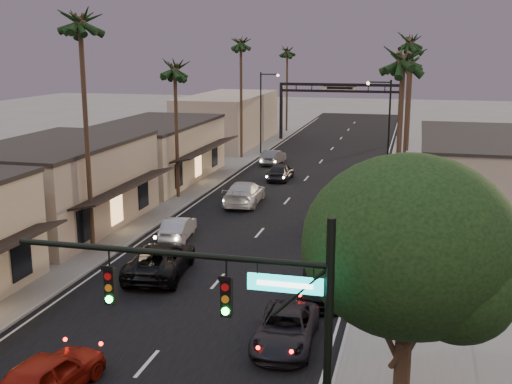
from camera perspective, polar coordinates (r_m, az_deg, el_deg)
The scene contains 29 objects.
ground at distance 52.74m, azimuth 3.41°, elevation -0.06°, with size 200.00×200.00×0.00m, color slate.
road at distance 57.55m, azimuth 4.34°, elevation 1.02°, with size 14.00×120.00×0.02m, color black.
sidewalk_left at distance 66.38m, azimuth -2.74°, elevation 2.67°, with size 5.00×92.00×0.12m, color slate.
sidewalk_right at distance 63.63m, azimuth 13.89°, elevation 1.87°, with size 5.00×92.00×0.12m, color slate.
storefront_mid at distance 43.80m, azimuth -17.08°, elevation 0.40°, with size 8.00×14.00×5.50m, color gray.
storefront_far at distance 57.87m, azimuth -8.95°, elevation 3.48°, with size 8.00×16.00×5.00m, color tan.
storefront_dist at distance 79.29m, azimuth -2.48°, elevation 6.48°, with size 8.00×20.00×6.00m, color gray.
building_right at distance 51.59m, azimuth 18.92°, elevation 1.81°, with size 8.00×18.00×5.00m, color gray.
traffic_signal at distance 16.43m, azimuth -0.27°, elevation -11.09°, with size 8.51×0.22×7.80m.
corner_tree at distance 18.90m, azimuth 13.64°, elevation -5.30°, with size 6.20×6.20×8.80m.
arch at distance 81.33m, azimuth 7.44°, elevation 8.34°, with size 15.20×0.40×7.27m.
streetlight_right at distance 55.98m, azimuth 11.47°, elevation 5.99°, with size 2.13×0.30×9.00m.
streetlight_left at distance 70.76m, azimuth 0.65°, elevation 7.62°, with size 2.13×0.30×9.00m.
palm_lb at distance 37.24m, azimuth -15.42°, elevation 14.91°, with size 3.20×3.20×15.20m.
palm_lc at distance 49.93m, azimuth -7.24°, elevation 11.26°, with size 3.20×3.20×12.20m.
palm_ld at distance 67.98m, azimuth -1.36°, elevation 13.39°, with size 3.20×3.20×14.20m.
palm_ra at distance 34.56m, azimuth 12.99°, elevation 12.01°, with size 3.20×3.20×13.20m.
palm_rb at distance 54.56m, azimuth 13.56°, elevation 13.19°, with size 3.20×3.20×14.20m.
palm_rc at distance 74.57m, azimuth 13.70°, elevation 11.49°, with size 3.20×3.20×12.20m.
palm_far at distance 90.30m, azimuth 2.80°, elevation 12.62°, with size 3.20×3.20×13.20m.
oncoming_red at distance 23.76m, azimuth -18.03°, elevation -15.25°, with size 1.91×4.74×1.62m, color maroon.
oncoming_pickup at distance 34.11m, azimuth -8.51°, elevation -5.97°, with size 2.77×6.00×1.67m, color black.
oncoming_silver at distance 40.29m, azimuth -6.94°, elevation -3.18°, with size 1.48×4.23×1.39m, color gray.
oncoming_white at distance 48.69m, azimuth -1.03°, elevation -0.08°, with size 2.44×6.00×1.74m, color #AFAFAF.
oncoming_dgrey at distance 57.60m, azimuth 2.20°, elevation 1.83°, with size 1.83×4.54×1.55m, color black.
oncoming_grey_far at distance 65.37m, azimuth 1.51°, elevation 3.12°, with size 1.56×4.46×1.47m, color #505156.
curbside_near at distance 26.29m, azimuth 2.65°, elevation -12.04°, with size 2.29×4.97×1.38m, color black.
curbside_black at distance 31.17m, azimuth 5.97°, elevation -7.86°, with size 2.15×5.30×1.54m, color black.
curbside_grey at distance 40.45m, azimuth 6.56°, elevation -2.98°, with size 1.85×4.61×1.57m, color #4E4F54.
Camera 1 is at (9.40, -10.55, 11.74)m, focal length 45.00 mm.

